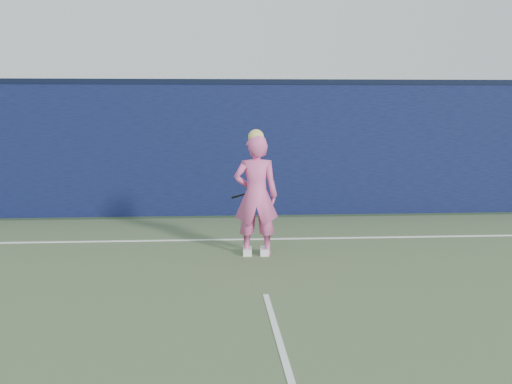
{
  "coord_description": "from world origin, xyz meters",
  "views": [
    {
      "loc": [
        -0.6,
        -5.9,
        2.09
      ],
      "look_at": [
        0.03,
        2.97,
        0.9
      ],
      "focal_mm": 45.0,
      "sensor_mm": 36.0,
      "label": 1
    }
  ],
  "objects": [
    {
      "name": "racket",
      "position": [
        0.04,
        3.39,
        0.84
      ],
      "size": [
        0.5,
        0.15,
        0.27
      ],
      "rotation": [
        0.0,
        0.0,
        -0.33
      ],
      "color": "black",
      "rests_on": "ground"
    },
    {
      "name": "wall_cap",
      "position": [
        0.0,
        6.5,
        2.55
      ],
      "size": [
        24.0,
        0.42,
        0.1
      ],
      "primitive_type": "cube",
      "color": "black",
      "rests_on": "backstop_wall"
    },
    {
      "name": "player",
      "position": [
        0.03,
        2.97,
        0.86
      ],
      "size": [
        0.64,
        0.44,
        1.78
      ],
      "rotation": [
        0.0,
        0.0,
        3.08
      ],
      "color": "#DD5699",
      "rests_on": "ground"
    },
    {
      "name": "backstop_wall",
      "position": [
        0.0,
        6.5,
        1.25
      ],
      "size": [
        24.0,
        0.4,
        2.5
      ],
      "primitive_type": "cube",
      "color": "#0B0C33",
      "rests_on": "ground"
    },
    {
      "name": "ground",
      "position": [
        0.0,
        0.0,
        0.0
      ],
      "size": [
        80.0,
        80.0,
        0.0
      ],
      "primitive_type": "plane",
      "color": "#314128",
      "rests_on": "ground"
    },
    {
      "name": "court_lines",
      "position": [
        0.0,
        -0.33,
        0.01
      ],
      "size": [
        11.0,
        12.04,
        0.01
      ],
      "color": "white",
      "rests_on": "court_surface"
    }
  ]
}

